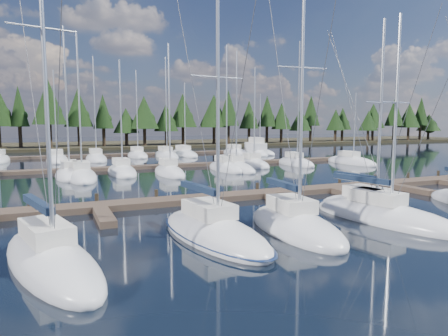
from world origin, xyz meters
name	(u,v)px	position (x,y,z in m)	size (l,w,h in m)	color
ground	(207,177)	(0.00, 30.00, 0.00)	(260.00, 260.00, 0.00)	black
far_shore	(118,145)	(0.00, 90.00, 0.30)	(220.00, 30.00, 0.60)	#2C2718
main_dock	(268,195)	(0.00, 17.36, 0.20)	(44.00, 6.13, 0.90)	#4C3C2F
back_docks	(160,159)	(0.00, 49.58, 0.20)	(50.00, 21.80, 0.40)	#4C3C2F
front_sailboat_0	(51,260)	(-14.81, 8.06, 0.31)	(4.87, 9.51, 16.08)	silver
front_sailboat_1	(213,232)	(-7.60, 9.27, 0.28)	(4.33, 9.47, 13.80)	silver
front_sailboat_2	(295,226)	(-3.32, 8.73, 0.29)	(3.54, 8.25, 14.85)	silver
front_sailboat_3	(383,217)	(2.41, 8.52, 0.28)	(4.36, 9.67, 12.04)	silver
front_sailboat_4	(370,211)	(2.85, 9.92, 0.28)	(3.73, 8.32, 12.17)	silver
back_sailboat_rows	(165,161)	(-0.34, 45.31, 0.27)	(47.25, 33.79, 16.68)	silver
motor_yacht_right	(255,152)	(18.18, 53.72, 0.54)	(5.17, 10.38, 4.97)	silver
tree_line	(113,113)	(-2.35, 80.18, 7.60)	(188.10, 11.99, 13.62)	black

